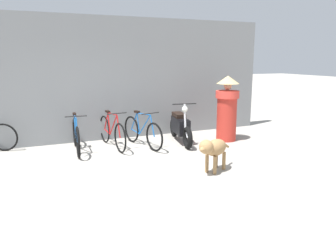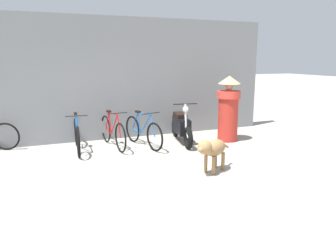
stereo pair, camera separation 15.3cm
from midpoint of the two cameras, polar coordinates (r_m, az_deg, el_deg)
name	(u,v)px [view 1 (the left image)]	position (r m, az deg, el deg)	size (l,w,h in m)	color
ground_plane	(143,180)	(5.78, -5.17, -9.42)	(60.00, 60.00, 0.00)	#9E998E
shop_wall_back	(101,79)	(8.53, -12.13, 7.94)	(9.20, 0.20, 3.10)	slate
bicycle_0	(76,136)	(7.68, -16.25, -1.68)	(0.46, 1.69, 0.88)	black
bicycle_1	(112,132)	(7.84, -10.30, -1.05)	(0.46, 1.73, 0.88)	black
bicycle_2	(142,132)	(7.82, -5.06, -1.02)	(0.52, 1.66, 0.87)	black
motorcycle	(180,127)	(8.17, 1.63, -0.12)	(0.58, 1.79, 1.03)	black
stray_dog	(214,149)	(6.07, 7.24, -3.92)	(0.93, 0.61, 0.67)	#997247
person_in_robes	(227,107)	(8.40, 9.72, 3.21)	(0.71, 0.71, 1.65)	#B72D23
spare_tire_left	(4,137)	(8.32, -27.17, -1.77)	(0.62, 0.27, 0.64)	black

